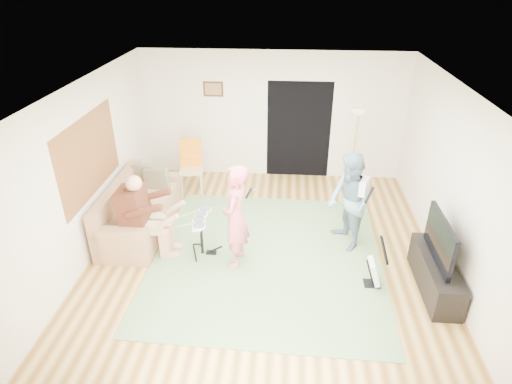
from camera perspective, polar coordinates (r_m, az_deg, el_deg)
floor at (r=7.07m, az=1.07°, el=-8.12°), size 6.00×6.00×0.00m
walls at (r=6.37m, az=1.18°, el=1.72°), size 5.50×6.00×2.70m
ceiling at (r=5.89m, az=1.31°, el=13.57°), size 6.00×6.00×0.00m
window_blinds at (r=7.14m, az=-21.33°, el=4.51°), size 0.00×2.05×2.05m
doorway at (r=9.23m, az=5.71°, el=8.17°), size 2.10×0.00×2.10m
picture_frame at (r=9.11m, az=-5.73°, el=13.50°), size 0.42×0.03×0.32m
area_rug at (r=6.98m, az=1.51°, el=-8.60°), size 3.70×3.94×0.02m
sofa at (r=7.81m, az=-15.74°, el=-2.90°), size 0.90×2.17×0.88m
drummer at (r=7.03m, az=-14.36°, el=-4.10°), size 0.89×0.50×1.37m
drum_kit at (r=6.93m, az=-7.27°, el=-6.03°), size 0.39×0.70×0.72m
singer at (r=6.42m, az=-2.75°, el=-3.36°), size 0.47×0.65×1.67m
microphone at (r=6.19m, az=-1.00°, el=-0.19°), size 0.06×0.06×0.24m
guitarist at (r=6.98m, az=12.31°, el=-1.36°), size 0.86×0.96×1.64m
guitar_held at (r=6.88m, az=14.21°, el=0.73°), size 0.33×0.60×0.26m
guitar_spare at (r=6.52m, az=15.51°, el=-10.17°), size 0.31×0.28×0.87m
torchiere_lamp at (r=8.77m, az=13.15°, el=7.18°), size 0.30×0.30×1.68m
dining_chair at (r=8.84m, az=-8.52°, el=2.40°), size 0.53×0.55×1.09m
tv_cabinet at (r=6.75m, az=22.78°, el=-10.10°), size 0.40×1.40×0.50m
television at (r=6.40m, az=23.34°, el=-5.85°), size 0.06×1.07×0.64m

